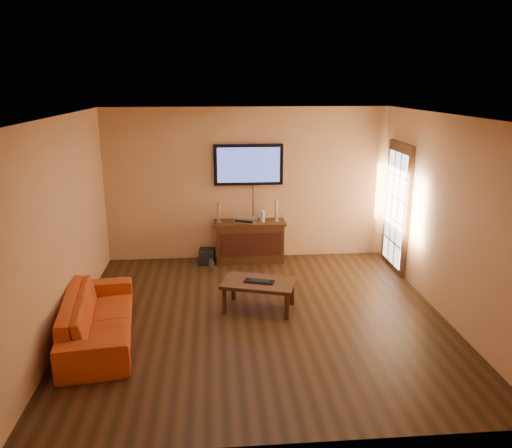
{
  "coord_description": "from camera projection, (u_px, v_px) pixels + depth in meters",
  "views": [
    {
      "loc": [
        -0.59,
        -6.19,
        3.09
      ],
      "look_at": [
        0.01,
        0.8,
        1.1
      ],
      "focal_mm": 35.0,
      "sensor_mm": 36.0,
      "label": 1
    }
  ],
  "objects": [
    {
      "name": "french_door",
      "position": [
        397.0,
        209.0,
        8.37
      ],
      "size": [
        0.07,
        1.02,
        2.22
      ],
      "color": "#3A1E0D",
      "rests_on": "ground"
    },
    {
      "name": "coffee_table",
      "position": [
        259.0,
        285.0,
        6.99
      ],
      "size": [
        1.12,
        0.87,
        0.41
      ],
      "color": "#3A1E0D",
      "rests_on": "ground"
    },
    {
      "name": "game_console",
      "position": [
        263.0,
        216.0,
        8.77
      ],
      "size": [
        0.07,
        0.15,
        0.2
      ],
      "primitive_type": "cube",
      "rotation": [
        0.0,
        0.0,
        0.25
      ],
      "color": "white",
      "rests_on": "media_console"
    },
    {
      "name": "speaker_right",
      "position": [
        276.0,
        211.0,
        8.81
      ],
      "size": [
        0.1,
        0.1,
        0.37
      ],
      "color": "silver",
      "rests_on": "media_console"
    },
    {
      "name": "television",
      "position": [
        248.0,
        165.0,
        8.71
      ],
      "size": [
        1.21,
        0.08,
        0.72
      ],
      "color": "black",
      "rests_on": "ground"
    },
    {
      "name": "ground_plane",
      "position": [
        260.0,
        317.0,
        6.82
      ],
      "size": [
        5.0,
        5.0,
        0.0
      ],
      "primitive_type": "plane",
      "color": "black",
      "rests_on": "ground"
    },
    {
      "name": "sofa",
      "position": [
        98.0,
        310.0,
        6.15
      ],
      "size": [
        0.85,
        2.07,
        0.79
      ],
      "primitive_type": "imported",
      "rotation": [
        0.0,
        0.0,
        1.7
      ],
      "color": "#BC4314",
      "rests_on": "ground"
    },
    {
      "name": "room_walls",
      "position": [
        256.0,
        187.0,
        6.96
      ],
      "size": [
        5.0,
        5.0,
        5.0
      ],
      "color": "tan",
      "rests_on": "ground"
    },
    {
      "name": "speaker_left",
      "position": [
        219.0,
        213.0,
        8.72
      ],
      "size": [
        0.09,
        0.09,
        0.35
      ],
      "color": "silver",
      "rests_on": "media_console"
    },
    {
      "name": "bottle",
      "position": [
        211.0,
        265.0,
        8.49
      ],
      "size": [
        0.07,
        0.07,
        0.21
      ],
      "color": "white",
      "rests_on": "ground"
    },
    {
      "name": "media_console",
      "position": [
        250.0,
        241.0,
        8.88
      ],
      "size": [
        1.26,
        0.48,
        0.73
      ],
      "color": "#3A1E0D",
      "rests_on": "ground"
    },
    {
      "name": "subwoofer",
      "position": [
        207.0,
        256.0,
        8.82
      ],
      "size": [
        0.29,
        0.29,
        0.27
      ],
      "primitive_type": "cube",
      "rotation": [
        0.0,
        0.0,
        -0.1
      ],
      "color": "black",
      "rests_on": "ground"
    },
    {
      "name": "keyboard",
      "position": [
        259.0,
        281.0,
        6.95
      ],
      "size": [
        0.44,
        0.28,
        0.03
      ],
      "color": "black",
      "rests_on": "coffee_table"
    },
    {
      "name": "av_receiver",
      "position": [
        246.0,
        220.0,
        8.76
      ],
      "size": [
        0.46,
        0.4,
        0.09
      ],
      "primitive_type": "cube",
      "rotation": [
        0.0,
        0.0,
        -0.38
      ],
      "color": "silver",
      "rests_on": "media_console"
    }
  ]
}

